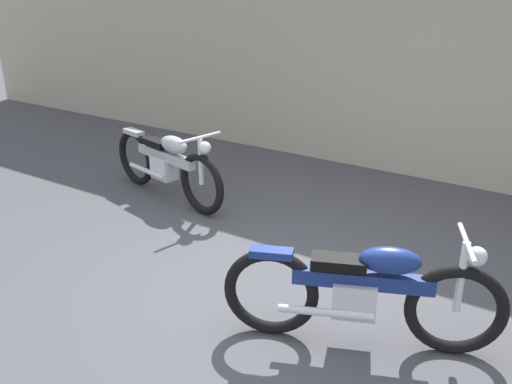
# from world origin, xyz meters

# --- Properties ---
(ground_plane) EXTENTS (40.00, 40.00, 0.00)m
(ground_plane) POSITION_xyz_m (0.00, 0.00, 0.00)
(ground_plane) COLOR #47474C
(building_wall) EXTENTS (18.00, 0.30, 3.54)m
(building_wall) POSITION_xyz_m (0.00, 3.73, 1.77)
(building_wall) COLOR #B2A893
(building_wall) RESTS_ON ground_plane
(motorcycle_silver) EXTENTS (2.06, 0.71, 0.94)m
(motorcycle_silver) POSITION_xyz_m (-2.21, 1.18, 0.45)
(motorcycle_silver) COLOR black
(motorcycle_silver) RESTS_ON ground_plane
(motorcycle_blue) EXTENTS (1.95, 0.96, 0.93)m
(motorcycle_blue) POSITION_xyz_m (0.91, -0.22, 0.45)
(motorcycle_blue) COLOR black
(motorcycle_blue) RESTS_ON ground_plane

